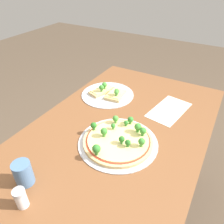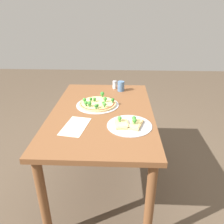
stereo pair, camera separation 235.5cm
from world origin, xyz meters
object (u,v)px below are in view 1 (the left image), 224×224
pizza_tray_whole (118,140)px  drinking_cup (23,173)px  condiment_shaker (21,198)px  dining_table (119,142)px  pizza_tray_slice (108,93)px

pizza_tray_whole → drinking_cup: drinking_cup is taller
drinking_cup → condiment_shaker: drinking_cup is taller
dining_table → drinking_cup: bearing=-17.9°
drinking_cup → condiment_shaker: size_ratio=1.25×
dining_table → pizza_tray_slice: (-0.24, -0.20, 0.11)m
condiment_shaker → drinking_cup: bearing=-137.5°
condiment_shaker → dining_table: bearing=171.0°
pizza_tray_whole → pizza_tray_slice: bearing=-143.4°
dining_table → pizza_tray_slice: 0.33m
dining_table → pizza_tray_whole: (0.10, 0.05, 0.11)m
pizza_tray_whole → drinking_cup: bearing=-28.8°
dining_table → pizza_tray_whole: size_ratio=3.56×
dining_table → pizza_tray_slice: pizza_tray_slice is taller
dining_table → condiment_shaker: bearing=-9.0°
dining_table → condiment_shaker: 0.55m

